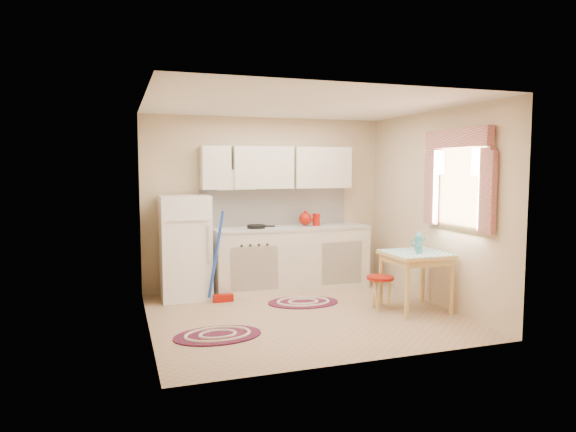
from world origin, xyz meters
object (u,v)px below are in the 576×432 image
(base_cabinets, at_px, (291,259))
(table, at_px, (415,281))
(stool, at_px, (380,293))
(fridge, at_px, (185,247))

(base_cabinets, xyz_separation_m, table, (1.11, -1.54, -0.08))
(base_cabinets, distance_m, stool, 1.57)
(table, bearing_deg, base_cabinets, 125.68)
(fridge, relative_size, stool, 3.33)
(fridge, bearing_deg, stool, -31.04)
(stool, bearing_deg, base_cabinets, 116.67)
(fridge, height_order, table, fridge)
(fridge, relative_size, table, 1.94)
(fridge, xyz_separation_m, table, (2.64, -1.49, -0.34))
(stool, bearing_deg, table, -20.16)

